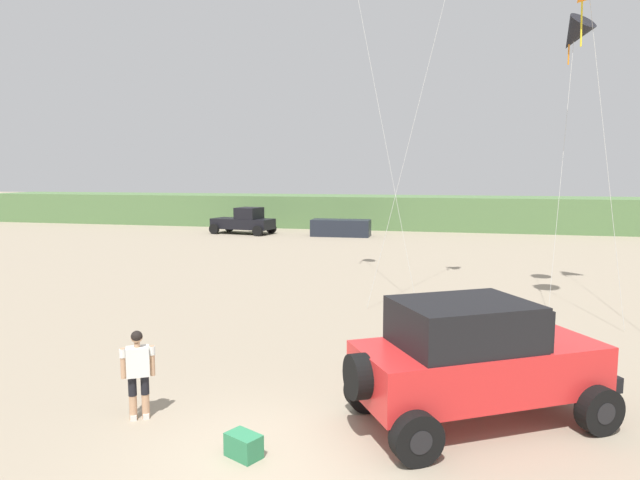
{
  "coord_description": "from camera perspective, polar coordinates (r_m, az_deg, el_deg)",
  "views": [
    {
      "loc": [
        2.87,
        -8.04,
        4.49
      ],
      "look_at": [
        0.38,
        2.48,
        3.21
      ],
      "focal_mm": 31.6,
      "sensor_mm": 36.0,
      "label": 1
    }
  ],
  "objects": [
    {
      "name": "jeep",
      "position": [
        10.67,
        15.51,
        -11.48
      ],
      "size": [
        4.98,
        4.24,
        2.26
      ],
      "color": "red",
      "rests_on": "ground_plane"
    },
    {
      "name": "distant_sedan",
      "position": [
        40.51,
        2.13,
        1.23
      ],
      "size": [
        4.25,
        1.83,
        1.2
      ],
      "primitive_type": "cube",
      "rotation": [
        0.0,
        0.0,
        0.03
      ],
      "color": "#1E232D",
      "rests_on": "ground_plane"
    },
    {
      "name": "dune_ridge",
      "position": [
        47.23,
        16.66,
        2.61
      ],
      "size": [
        90.0,
        6.02,
        2.62
      ],
      "primitive_type": "cube",
      "color": "#567A47",
      "rests_on": "ground_plane"
    },
    {
      "name": "ground_plane",
      "position": [
        9.65,
        -5.99,
        -21.03
      ],
      "size": [
        220.0,
        220.0,
        0.0
      ],
      "primitive_type": "plane",
      "color": "gray"
    },
    {
      "name": "cooler_box",
      "position": [
        9.61,
        -7.74,
        -19.93
      ],
      "size": [
        0.66,
        0.57,
        0.38
      ],
      "primitive_type": "cube",
      "rotation": [
        0.0,
        0.0,
        -0.46
      ],
      "color": "#2D7F51",
      "rests_on": "ground_plane"
    },
    {
      "name": "kite_white_parafoil",
      "position": [
        21.87,
        24.36,
        18.4
      ],
      "size": [
        1.42,
        3.01,
        9.9
      ],
      "color": "black",
      "rests_on": "ground_plane"
    },
    {
      "name": "distant_pickup",
      "position": [
        42.46,
        -7.67,
        1.89
      ],
      "size": [
        4.86,
        3.08,
        1.98
      ],
      "color": "black",
      "rests_on": "ground_plane"
    },
    {
      "name": "person_watching",
      "position": [
        11.05,
        -17.95,
        -12.38
      ],
      "size": [
        0.55,
        0.45,
        1.67
      ],
      "color": "tan",
      "rests_on": "ground_plane"
    }
  ]
}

